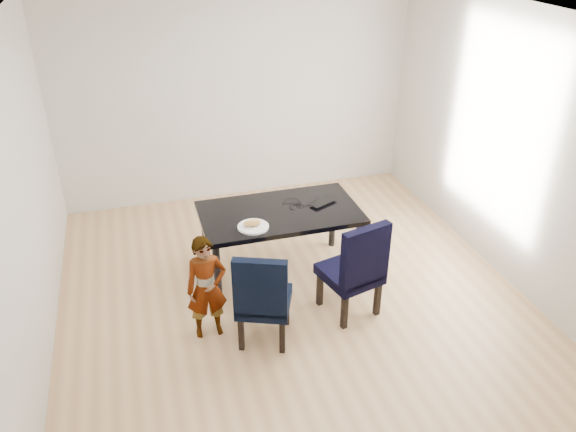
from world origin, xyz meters
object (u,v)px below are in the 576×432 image
object	(u,v)px
dining_table	(280,243)
plate	(253,227)
laptop	(320,201)
child	(207,288)
chair_left	(264,294)
chair_right	(350,266)

from	to	relation	value
dining_table	plate	bearing A→B (deg)	-142.89
laptop	child	bearing A→B (deg)	5.86
chair_left	chair_right	world-z (taller)	chair_right
child	plate	distance (m)	0.78
chair_left	chair_right	xyz separation A→B (m)	(0.87, 0.16, 0.03)
child	chair_right	bearing A→B (deg)	-2.93
dining_table	plate	size ratio (longest dim) A/B	5.35
chair_left	plate	size ratio (longest dim) A/B	3.17
child	laptop	bearing A→B (deg)	29.97
child	laptop	size ratio (longest dim) A/B	3.33
dining_table	chair_left	size ratio (longest dim) A/B	1.69
chair_right	child	size ratio (longest dim) A/B	1.01
dining_table	laptop	world-z (taller)	laptop
chair_left	plate	bearing A→B (deg)	106.03
chair_right	plate	size ratio (longest dim) A/B	3.39
chair_left	plate	world-z (taller)	chair_left
dining_table	chair_left	xyz separation A→B (m)	(-0.40, -0.94, 0.10)
plate	laptop	size ratio (longest dim) A/B	1.00
chair_right	laptop	xyz separation A→B (m)	(-0.01, 0.84, 0.26)
chair_left	plate	xyz separation A→B (m)	(0.07, 0.68, 0.28)
chair_right	plate	xyz separation A→B (m)	(-0.79, 0.53, 0.25)
chair_right	chair_left	bearing A→B (deg)	175.65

